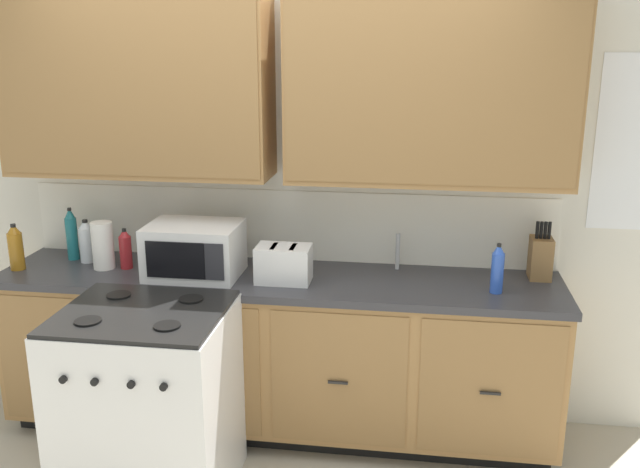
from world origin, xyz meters
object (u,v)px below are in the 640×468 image
paper_towel_roll (103,245)px  bottle_teal (72,234)px  microwave (194,250)px  bottle_blue (497,269)px  bottle_clear (87,241)px  stove_range (149,403)px  knife_block (540,257)px  bottle_amber (16,247)px  toaster (284,264)px  bottle_red (125,249)px

paper_towel_roll → bottle_teal: bottle_teal is taller
microwave → bottle_blue: bearing=-1.3°
bottle_clear → paper_towel_roll: bearing=-33.9°
stove_range → bottle_teal: size_ratio=3.16×
knife_block → bottle_amber: (-2.80, -0.26, 0.01)m
paper_towel_roll → microwave: bearing=-4.4°
microwave → toaster: size_ratio=1.71×
bottle_clear → bottle_blue: bearing=-4.4°
microwave → knife_block: bearing=6.8°
microwave → bottle_red: microwave is taller
paper_towel_roll → bottle_red: paper_towel_roll is taller
microwave → paper_towel_roll: bearing=175.6°
knife_block → bottle_amber: size_ratio=1.21×
bottle_amber → bottle_teal: bearing=44.9°
toaster → bottle_amber: bottle_amber is taller
knife_block → bottle_amber: 2.81m
microwave → bottle_blue: 1.56m
stove_range → toaster: 0.95m
bottle_amber → stove_range: bearing=-29.9°
knife_block → bottle_clear: size_ratio=1.27×
bottle_red → bottle_clear: (-0.26, 0.08, 0.01)m
toaster → bottle_red: 0.90m
bottle_blue → bottle_amber: bearing=-179.8°
stove_range → bottle_amber: bottle_amber is taller
bottle_red → bottle_clear: bearing=163.7°
paper_towel_roll → bottle_clear: paper_towel_roll is taller
toaster → microwave: bearing=176.8°
microwave → knife_block: knife_block is taller
bottle_teal → microwave: bearing=-12.2°
toaster → paper_towel_roll: size_ratio=1.08×
stove_range → toaster: bearing=45.2°
stove_range → toaster: (0.55, 0.55, 0.54)m
bottle_clear → bottle_amber: size_ratio=0.96×
toaster → knife_block: knife_block is taller
bottle_blue → bottle_clear: bearing=175.6°
bottle_red → bottle_clear: 0.27m
microwave → paper_towel_roll: 0.53m
paper_towel_roll → bottle_teal: 0.28m
bottle_red → bottle_amber: (-0.58, -0.10, 0.02)m
toaster → bottle_clear: (-1.16, 0.16, 0.02)m
toaster → bottle_amber: size_ratio=1.10×
knife_block → toaster: bearing=-169.5°
bottle_blue → bottle_amber: size_ratio=0.99×
stove_range → bottle_clear: size_ratio=3.88×
bottle_red → bottle_amber: bearing=-169.8°
knife_block → bottle_blue: size_ratio=1.22×
microwave → bottle_amber: microwave is taller
bottle_clear → bottle_red: bearing=-16.3°
stove_range → bottle_clear: bottle_clear is taller
bottle_teal → bottle_amber: size_ratio=1.18×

